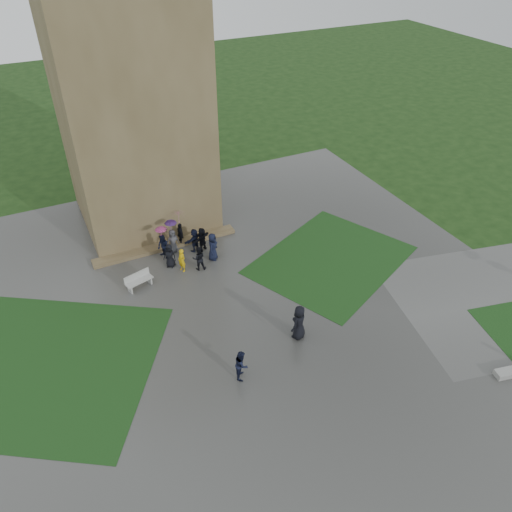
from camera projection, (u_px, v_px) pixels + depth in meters
name	position (u px, v px, depth m)	size (l,w,h in m)	color
ground	(235.00, 364.00, 23.29)	(120.00, 120.00, 0.00)	black
plaza	(219.00, 336.00, 24.74)	(34.00, 34.00, 0.02)	#383835
lawn_inset_left	(34.00, 366.00, 23.19)	(11.00, 9.00, 0.01)	#133312
lawn_inset_right	(331.00, 260.00, 29.92)	(9.00, 7.00, 0.01)	#133312
tower	(127.00, 82.00, 28.94)	(8.00, 8.00, 18.00)	brown
tower_plinth	(166.00, 246.00, 30.94)	(9.00, 0.80, 0.22)	brown
bench	(139.00, 280.00, 27.59)	(1.63, 0.90, 0.90)	#AAAAA5
visitor_cluster	(185.00, 240.00, 29.69)	(3.53, 3.59, 2.58)	black
pedestrian_mid	(242.00, 364.00, 22.25)	(0.75, 0.43, 1.54)	black
pedestrian_near	(299.00, 322.00, 24.16)	(0.94, 0.64, 1.92)	black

